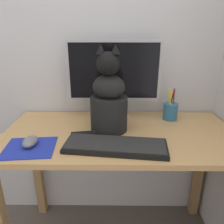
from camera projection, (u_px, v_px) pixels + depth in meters
The scene contains 8 objects.
wall_back at pixel (119, 22), 1.18m from camera, with size 7.00×0.04×2.50m.
desk at pixel (119, 154), 1.11m from camera, with size 1.14×0.56×0.74m.
monitor at pixel (114, 76), 1.16m from camera, with size 0.49×0.17×0.42m.
keyboard at pixel (116, 146), 0.92m from camera, with size 0.45×0.21×0.02m.
mousepad_left at pixel (30, 148), 0.92m from camera, with size 0.23×0.20×0.00m.
computer_mouse_left at pixel (30, 141), 0.93m from camera, with size 0.06×0.10×0.04m.
cat at pixel (109, 100), 1.04m from camera, with size 0.28×0.21×0.41m.
pen_cup at pixel (170, 111), 1.21m from camera, with size 0.08×0.08×0.18m.
Camera 1 is at (-0.03, -0.97, 1.21)m, focal length 35.00 mm.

